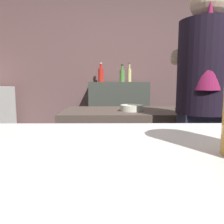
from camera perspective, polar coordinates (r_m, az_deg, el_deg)
name	(u,v)px	position (r m, az deg, el deg)	size (l,w,h in m)	color
wall_back	(130,68)	(3.47, 4.58, 10.84)	(5.20, 0.10, 2.70)	brown
prep_counter	(185,162)	(2.14, 17.66, -11.73)	(2.10, 0.60, 0.91)	#483C34
back_shelf	(119,123)	(3.23, 1.65, -2.72)	(0.81, 0.36, 1.15)	#3A3F37
bartender	(203,103)	(1.59, 21.79, 2.11)	(0.49, 0.55, 1.75)	#23263C
mixing_bowl	(131,108)	(1.88, 4.88, 1.01)	(0.18, 0.18, 0.05)	beige
chefs_knife	(216,110)	(2.08, 24.61, 0.40)	(0.24, 0.03, 0.01)	silver
bottle_vinegar	(122,75)	(3.13, 2.56, 9.17)	(0.07, 0.07, 0.23)	#4C873C
bottle_olive_oil	(129,75)	(3.27, 4.36, 9.29)	(0.05, 0.05, 0.26)	#D6C97F
bottle_soy	(101,74)	(3.25, -2.80, 9.35)	(0.07, 0.07, 0.27)	red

